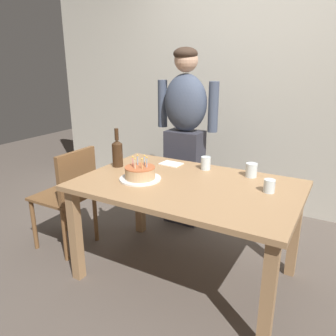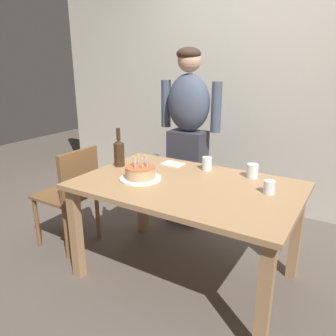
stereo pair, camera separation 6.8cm
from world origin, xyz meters
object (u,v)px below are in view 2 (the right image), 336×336
Objects in this scene: birthday_cake at (140,173)px; person_man_bearded at (188,136)px; dining_chair at (72,190)px; water_glass_near at (252,171)px; water_glass_far at (269,187)px; water_glass_side at (207,164)px; wine_bottle at (119,152)px; napkin_stack at (173,164)px.

person_man_bearded reaches higher than birthday_cake.
dining_chair is (-0.70, -0.01, -0.27)m from birthday_cake.
water_glass_near is 0.30m from water_glass_far.
water_glass_side is 0.70m from wine_bottle.
water_glass_near is 0.11× the size of dining_chair.
dining_chair reaches higher than water_glass_near.
water_glass_side is at bearing 54.92° from birthday_cake.
water_glass_far is at bearing 143.69° from person_man_bearded.
person_man_bearded is at bearing 131.61° from water_glass_side.
water_glass_far is at bearing 1.67° from wine_bottle.
birthday_cake reaches higher than water_glass_near.
water_glass_side is 0.60× the size of napkin_stack.
water_glass_side is at bearing 2.48° from napkin_stack.
water_glass_near is 0.60× the size of napkin_stack.
birthday_cake is at bearing -166.27° from water_glass_far.
dining_chair is (-0.71, -0.44, -0.23)m from napkin_stack.
napkin_stack is at bearing 88.30° from birthday_cake.
person_man_bearded reaches higher than napkin_stack.
wine_bottle is at bearing 152.40° from birthday_cake.
water_glass_near is 0.65m from napkin_stack.
wine_bottle is (-0.33, 0.17, 0.07)m from birthday_cake.
water_glass_far is at bearing -14.83° from napkin_stack.
water_glass_near is 0.35m from water_glass_side.
water_glass_far is 1.18m from wine_bottle.
wine_bottle reaches higher than birthday_cake.
wine_bottle is at bearing -157.27° from water_glass_side.
dining_chair reaches higher than water_glass_side.
water_glass_far is 0.51× the size of napkin_stack.
wine_bottle is 0.35× the size of dining_chair.
wine_bottle is at bearing -143.35° from napkin_stack.
water_glass_side is (0.31, 0.44, 0.01)m from birthday_cake.
birthday_cake is 0.38m from wine_bottle.
water_glass_far reaches higher than napkin_stack.
water_glass_far is 0.59m from water_glass_side.
water_glass_side reaches higher than napkin_stack.
birthday_cake is 0.74m from dining_chair.
water_glass_far is 1.19m from person_man_bearded.
birthday_cake is 3.47× the size of water_glass_far.
water_glass_far is (0.85, 0.21, -0.00)m from birthday_cake.
napkin_stack is (-0.84, 0.22, -0.04)m from water_glass_far.
water_glass_side is 0.63m from person_man_bearded.
wine_bottle is at bearing 72.79° from person_man_bearded.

